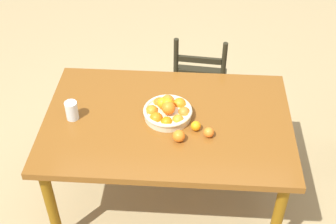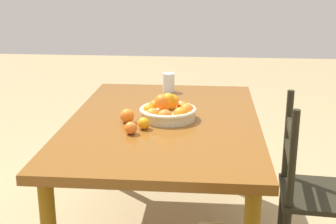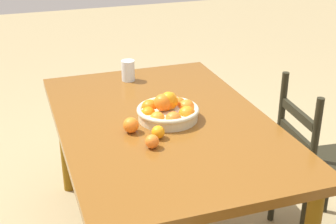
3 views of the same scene
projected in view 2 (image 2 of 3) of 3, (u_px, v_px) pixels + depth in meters
dining_table at (164, 133)px, 2.55m from camera, size 1.54×1.01×0.74m
chair_near_window at (314, 194)px, 2.36m from camera, size 0.44×0.44×0.92m
fruit_bowl at (168, 110)px, 2.51m from camera, size 0.31×0.31×0.14m
orange_loose_0 at (127, 116)px, 2.46m from camera, size 0.07×0.07×0.07m
orange_loose_1 at (131, 128)px, 2.29m from camera, size 0.06×0.06×0.06m
orange_loose_2 at (144, 123)px, 2.36m from camera, size 0.06×0.06×0.06m
drinking_glass at (169, 82)px, 3.07m from camera, size 0.08×0.08×0.12m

